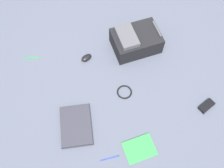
{
  "coord_description": "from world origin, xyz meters",
  "views": [
    {
      "loc": [
        0.88,
        -0.43,
        1.92
      ],
      "look_at": [
        -0.0,
        -0.04,
        0.02
      ],
      "focal_mm": 41.8,
      "sensor_mm": 36.0,
      "label": 1
    }
  ],
  "objects_px": {
    "power_brick": "(207,106)",
    "computer_mouse": "(86,58)",
    "laptop": "(76,125)",
    "pen_blue": "(32,58)",
    "backpack": "(135,41)",
    "cable_coil": "(124,92)",
    "pen_black": "(110,158)",
    "book_blue": "(139,149)"
  },
  "relations": [
    {
      "from": "power_brick",
      "to": "pen_blue",
      "type": "bearing_deg",
      "value": -131.83
    },
    {
      "from": "computer_mouse",
      "to": "backpack",
      "type": "bearing_deg",
      "value": 67.53
    },
    {
      "from": "cable_coil",
      "to": "computer_mouse",
      "type": "bearing_deg",
      "value": -158.96
    },
    {
      "from": "computer_mouse",
      "to": "pen_black",
      "type": "bearing_deg",
      "value": -26.06
    },
    {
      "from": "power_brick",
      "to": "pen_black",
      "type": "distance_m",
      "value": 0.86
    },
    {
      "from": "laptop",
      "to": "book_blue",
      "type": "xyz_separation_m",
      "value": [
        0.35,
        0.36,
        -0.01
      ]
    },
    {
      "from": "laptop",
      "to": "power_brick",
      "type": "height_order",
      "value": "same"
    },
    {
      "from": "power_brick",
      "to": "cable_coil",
      "type": "bearing_deg",
      "value": -125.3
    },
    {
      "from": "book_blue",
      "to": "pen_blue",
      "type": "xyz_separation_m",
      "value": [
        -1.09,
        -0.49,
        -0.01
      ]
    },
    {
      "from": "book_blue",
      "to": "computer_mouse",
      "type": "relative_size",
      "value": 2.36
    },
    {
      "from": "backpack",
      "to": "cable_coil",
      "type": "relative_size",
      "value": 3.4
    },
    {
      "from": "backpack",
      "to": "pen_blue",
      "type": "relative_size",
      "value": 2.93
    },
    {
      "from": "laptop",
      "to": "pen_black",
      "type": "height_order",
      "value": "laptop"
    },
    {
      "from": "laptop",
      "to": "power_brick",
      "type": "relative_size",
      "value": 2.95
    },
    {
      "from": "laptop",
      "to": "pen_blue",
      "type": "distance_m",
      "value": 0.75
    },
    {
      "from": "backpack",
      "to": "laptop",
      "type": "relative_size",
      "value": 1.12
    },
    {
      "from": "laptop",
      "to": "book_blue",
      "type": "relative_size",
      "value": 1.61
    },
    {
      "from": "book_blue",
      "to": "pen_black",
      "type": "height_order",
      "value": "book_blue"
    },
    {
      "from": "laptop",
      "to": "pen_blue",
      "type": "xyz_separation_m",
      "value": [
        -0.74,
        -0.14,
        -0.01
      ]
    },
    {
      "from": "power_brick",
      "to": "pen_black",
      "type": "xyz_separation_m",
      "value": [
        0.05,
        -0.86,
        -0.01
      ]
    },
    {
      "from": "computer_mouse",
      "to": "cable_coil",
      "type": "bearing_deg",
      "value": 5.49
    },
    {
      "from": "book_blue",
      "to": "cable_coil",
      "type": "distance_m",
      "value": 0.47
    },
    {
      "from": "pen_black",
      "to": "power_brick",
      "type": "bearing_deg",
      "value": 93.49
    },
    {
      "from": "book_blue",
      "to": "backpack",
      "type": "bearing_deg",
      "value": 155.63
    },
    {
      "from": "power_brick",
      "to": "computer_mouse",
      "type": "bearing_deg",
      "value": -138.98
    },
    {
      "from": "pen_blue",
      "to": "pen_black",
      "type": "bearing_deg",
      "value": 14.37
    },
    {
      "from": "laptop",
      "to": "pen_blue",
      "type": "relative_size",
      "value": 2.62
    },
    {
      "from": "computer_mouse",
      "to": "pen_blue",
      "type": "relative_size",
      "value": 0.69
    },
    {
      "from": "power_brick",
      "to": "pen_blue",
      "type": "distance_m",
      "value": 1.51
    },
    {
      "from": "backpack",
      "to": "cable_coil",
      "type": "xyz_separation_m",
      "value": [
        0.37,
        -0.28,
        -0.08
      ]
    },
    {
      "from": "laptop",
      "to": "computer_mouse",
      "type": "bearing_deg",
      "value": 150.91
    },
    {
      "from": "backpack",
      "to": "computer_mouse",
      "type": "height_order",
      "value": "backpack"
    },
    {
      "from": "power_brick",
      "to": "pen_black",
      "type": "bearing_deg",
      "value": -86.51
    },
    {
      "from": "computer_mouse",
      "to": "cable_coil",
      "type": "height_order",
      "value": "computer_mouse"
    },
    {
      "from": "cable_coil",
      "to": "pen_blue",
      "type": "xyz_separation_m",
      "value": [
        -0.63,
        -0.59,
        -0.0
      ]
    },
    {
      "from": "laptop",
      "to": "cable_coil",
      "type": "distance_m",
      "value": 0.47
    },
    {
      "from": "cable_coil",
      "to": "backpack",
      "type": "bearing_deg",
      "value": 143.16
    },
    {
      "from": "pen_black",
      "to": "computer_mouse",
      "type": "bearing_deg",
      "value": 169.49
    },
    {
      "from": "backpack",
      "to": "power_brick",
      "type": "relative_size",
      "value": 3.31
    },
    {
      "from": "book_blue",
      "to": "cable_coil",
      "type": "height_order",
      "value": "book_blue"
    },
    {
      "from": "computer_mouse",
      "to": "pen_black",
      "type": "height_order",
      "value": "computer_mouse"
    },
    {
      "from": "laptop",
      "to": "pen_black",
      "type": "distance_m",
      "value": 0.35
    }
  ]
}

